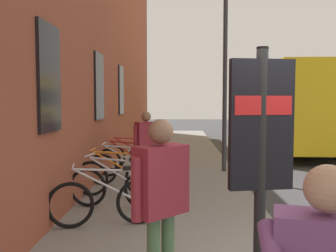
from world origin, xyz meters
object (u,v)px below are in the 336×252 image
Objects in this scene: bicycle_leaning_wall at (117,177)px; pedestrian_crossing_street at (161,192)px; bicycle_under_window at (128,162)px; city_bus at (282,103)px; bicycle_far_end at (132,156)px; street_lamp at (225,49)px; pedestrian_near_bus at (146,140)px; bicycle_by_door at (125,168)px; bicycle_nearest_sign at (106,201)px; bicycle_beside_lamp at (116,187)px; transit_info_sign at (261,143)px.

bicycle_leaning_wall is 4.19m from pedestrian_crossing_street.
city_bus is (7.24, -5.83, 1.41)m from bicycle_under_window.
street_lamp is (-0.10, -2.56, 2.93)m from bicycle_far_end.
city_bus is 13.90m from pedestrian_crossing_street.
bicycle_by_door is at bearing 95.77° from pedestrian_near_bus.
bicycle_far_end is (4.65, 0.17, 0.00)m from bicycle_nearest_sign.
bicycle_beside_lamp is 2.03m from pedestrian_near_bus.
bicycle_beside_lamp is 1.83m from bicycle_by_door.
transit_info_sign is (-7.15, -1.99, 1.21)m from bicycle_far_end.
pedestrian_near_bus is (0.05, -0.48, 0.64)m from bicycle_by_door.
bicycle_under_window and bicycle_far_end have the same top height.
pedestrian_near_bus is (2.84, -0.39, 0.64)m from bicycle_nearest_sign.
city_bus is at bearing -32.63° from bicycle_leaning_wall.
bicycle_leaning_wall is 0.74× the size of transit_info_sign.
bicycle_by_door is 0.17× the size of city_bus.
bicycle_nearest_sign is 3.31m from transit_info_sign.
transit_info_sign reaches higher than bicycle_far_end.
street_lamp is at bearing -92.26° from bicycle_far_end.
street_lamp is (2.74, -2.51, 2.93)m from bicycle_leaning_wall.
bicycle_nearest_sign is at bearing -177.78° from bicycle_under_window.
transit_info_sign is 1.42× the size of pedestrian_near_bus.
bicycle_under_window is at bearing 10.64° from pedestrian_crossing_street.
bicycle_beside_lamp is 3.70m from bicycle_far_end.
bicycle_under_window is 3.98m from street_lamp.
bicycle_by_door is 0.81m from pedestrian_near_bus.
street_lamp is at bearing -27.64° from bicycle_nearest_sign.
street_lamp reaches higher than pedestrian_crossing_street.
bicycle_beside_lamp is 4.09m from transit_info_sign.
bicycle_by_door is at bearing 11.88° from pedestrian_crossing_street.
city_bus is 1.87× the size of street_lamp.
transit_info_sign is 0.23× the size of city_bus.
bicycle_beside_lamp is 0.99× the size of bicycle_by_door.
bicycle_leaning_wall is 2.84m from bicycle_far_end.
bicycle_by_door is 5.75m from transit_info_sign.
transit_info_sign is (-3.46, -1.82, 1.21)m from bicycle_beside_lamp.
bicycle_far_end is at bearing 9.35° from pedestrian_crossing_street.
bicycle_beside_lamp and bicycle_leaning_wall have the same top height.
bicycle_beside_lamp is 0.86m from bicycle_leaning_wall.
pedestrian_crossing_street reaches higher than bicycle_leaning_wall.
pedestrian_near_bus is at bearing -146.39° from bicycle_under_window.
pedestrian_crossing_street is 0.31× the size of street_lamp.
bicycle_leaning_wall is 1.05× the size of pedestrian_near_bus.
bicycle_leaning_wall is (1.81, 0.12, 0.00)m from bicycle_nearest_sign.
bicycle_far_end is 0.31× the size of street_lamp.
bicycle_leaning_wall is at bearing 15.07° from pedestrian_crossing_street.
city_bus is at bearing -35.54° from bicycle_by_door.
transit_info_sign is at bearing -143.99° from bicycle_nearest_sign.
pedestrian_near_bus is (-0.80, -0.53, 0.64)m from bicycle_under_window.
bicycle_by_door is (1.83, 0.08, 0.00)m from bicycle_beside_lamp.
pedestrian_near_bus is at bearing 6.39° from pedestrian_crossing_street.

